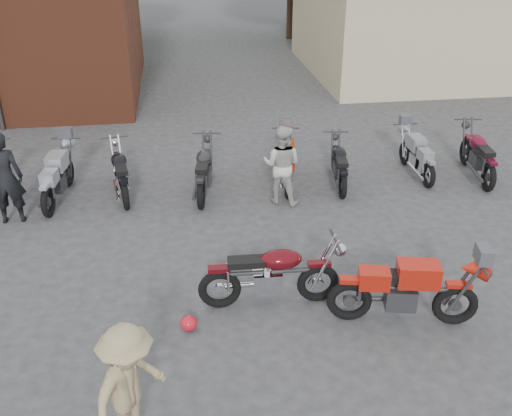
{
  "coord_description": "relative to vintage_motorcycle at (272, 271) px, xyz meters",
  "views": [
    {
      "loc": [
        -1.72,
        -6.44,
        5.52
      ],
      "look_at": [
        -0.47,
        2.38,
        0.9
      ],
      "focal_mm": 40.0,
      "sensor_mm": 36.0,
      "label": 1
    }
  ],
  "objects": [
    {
      "name": "row_bike_1",
      "position": [
        -3.91,
        4.32,
        -0.02
      ],
      "size": [
        0.91,
        2.12,
        1.19
      ],
      "primitive_type": null,
      "rotation": [
        0.0,
        0.0,
        1.45
      ],
      "color": "#979CA5",
      "rests_on": "ground"
    },
    {
      "name": "row_bike_2",
      "position": [
        -2.6,
        4.39,
        -0.05
      ],
      "size": [
        0.97,
        2.06,
        1.15
      ],
      "primitive_type": null,
      "rotation": [
        0.0,
        0.0,
        1.74
      ],
      "color": "black",
      "rests_on": "ground"
    },
    {
      "name": "row_bike_4",
      "position": [
        1.07,
        4.44,
        -0.05
      ],
      "size": [
        0.92,
        2.05,
        1.15
      ],
      "primitive_type": null,
      "rotation": [
        0.0,
        0.0,
        1.43
      ],
      "color": "#A8230E",
      "rests_on": "ground"
    },
    {
      "name": "row_bike_3",
      "position": [
        -0.8,
        4.22,
        -0.03
      ],
      "size": [
        0.98,
        2.13,
        1.19
      ],
      "primitive_type": null,
      "rotation": [
        0.0,
        0.0,
        1.42
      ],
      "color": "black",
      "rests_on": "ground"
    },
    {
      "name": "person_light",
      "position": [
        0.79,
        3.54,
        0.23
      ],
      "size": [
        1.02,
        0.94,
        1.7
      ],
      "primitive_type": "imported",
      "rotation": [
        0.0,
        0.0,
        2.7
      ],
      "color": "#B6B6B1",
      "rests_on": "ground"
    },
    {
      "name": "row_bike_7",
      "position": [
        5.54,
        4.21,
        -0.01
      ],
      "size": [
        0.98,
        2.17,
        1.22
      ],
      "primitive_type": null,
      "rotation": [
        0.0,
        0.0,
        1.43
      ],
      "color": "#560A20",
      "rests_on": "ground"
    },
    {
      "name": "person_tan",
      "position": [
        -2.01,
        -2.41,
        0.22
      ],
      "size": [
        1.16,
        1.24,
        1.68
      ],
      "primitive_type": "imported",
      "rotation": [
        0.0,
        0.0,
        0.91
      ],
      "color": "tan",
      "rests_on": "ground"
    },
    {
      "name": "ground",
      "position": [
        0.44,
        -0.79,
        -0.62
      ],
      "size": [
        90.0,
        90.0,
        0.0
      ],
      "primitive_type": "plane",
      "color": "#303033"
    },
    {
      "name": "row_bike_5",
      "position": [
        2.24,
        4.22,
        -0.08
      ],
      "size": [
        0.88,
        1.94,
        1.08
      ],
      "primitive_type": null,
      "rotation": [
        0.0,
        0.0,
        1.43
      ],
      "color": "black",
      "rests_on": "ground"
    },
    {
      "name": "vintage_motorcycle",
      "position": [
        0.0,
        0.0,
        0.0
      ],
      "size": [
        2.16,
        0.77,
        1.24
      ],
      "primitive_type": null,
      "rotation": [
        0.0,
        0.0,
        -0.03
      ],
      "color": "#4E090F",
      "rests_on": "ground"
    },
    {
      "name": "row_bike_6",
      "position": [
        4.18,
        4.49,
        -0.07
      ],
      "size": [
        0.64,
        1.89,
        1.09
      ],
      "primitive_type": null,
      "rotation": [
        0.0,
        0.0,
        1.58
      ],
      "color": "gray",
      "rests_on": "ground"
    },
    {
      "name": "stucco_building",
      "position": [
        8.94,
        14.21,
        1.13
      ],
      "size": [
        10.0,
        8.0,
        3.5
      ],
      "primitive_type": "cube",
      "color": "tan",
      "rests_on": "ground"
    },
    {
      "name": "sportbike",
      "position": [
        1.89,
        -0.72,
        0.0
      ],
      "size": [
        2.25,
        1.14,
        1.25
      ],
      "primitive_type": null,
      "rotation": [
        0.0,
        0.0,
        -0.21
      ],
      "color": "#B81C0F",
      "rests_on": "ground"
    },
    {
      "name": "helmet",
      "position": [
        -1.33,
        -0.46,
        -0.5
      ],
      "size": [
        0.34,
        0.34,
        0.24
      ],
      "primitive_type": "ellipsoid",
      "rotation": [
        0.0,
        0.0,
        -0.4
      ],
      "color": "red",
      "rests_on": "ground"
    },
    {
      "name": "person_dark",
      "position": [
        -4.7,
        3.43,
        0.33
      ],
      "size": [
        0.73,
        0.51,
        1.9
      ],
      "primitive_type": "imported",
      "rotation": [
        0.0,
        0.0,
        3.22
      ],
      "color": "black",
      "rests_on": "ground"
    }
  ]
}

